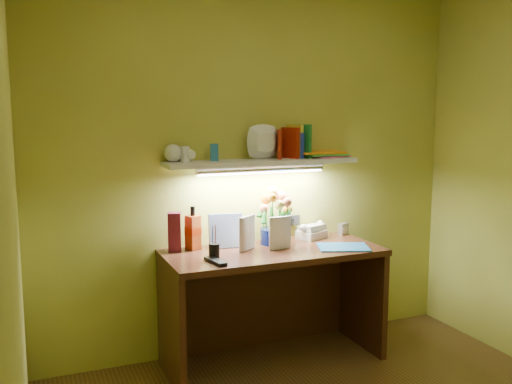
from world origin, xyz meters
The scene contains 13 objects.
desk centered at (0.00, 1.20, 0.38)m, with size 1.40×0.60×0.75m, color #381B0F.
flower_bouquet centered at (0.08, 1.35, 0.93)m, with size 0.23×0.23×0.36m, color #070E35, non-canonical shape.
telephone centered at (0.38, 1.40, 0.81)m, with size 0.19×0.14×0.11m, color white, non-canonical shape.
desk_clock centered at (0.65, 1.42, 0.79)m, with size 0.08×0.04×0.08m, color silver.
whisky_bottle centered at (-0.47, 1.40, 0.89)m, with size 0.08×0.08×0.28m, color #A63E11, non-canonical shape.
whisky_box centered at (-0.59, 1.41, 0.87)m, with size 0.08×0.08×0.25m, color maroon.
pen_cup centered at (-0.42, 1.13, 0.83)m, with size 0.07×0.07×0.16m, color black.
art_card centered at (-0.26, 1.38, 0.86)m, with size 0.22×0.04×0.22m, color silver, non-canonical shape.
tv_remote centered at (-0.45, 1.04, 0.76)m, with size 0.05×0.19×0.02m, color black.
blue_folder centered at (0.44, 1.07, 0.75)m, with size 0.32×0.24×0.01m, color #2772B3.
desk_book_a centered at (-0.23, 1.20, 0.86)m, with size 0.17×0.02×0.22m, color beige.
desk_book_b centered at (-0.03, 1.19, 0.86)m, with size 0.16×0.02×0.21m, color white.
wall_shelf centered at (0.04, 1.39, 1.34)m, with size 1.32×0.30×0.26m.
Camera 1 is at (-1.47, -2.05, 1.64)m, focal length 40.00 mm.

